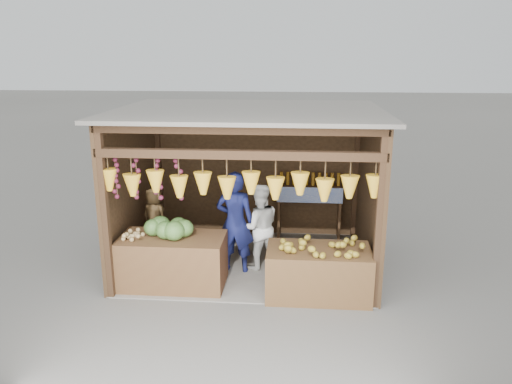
# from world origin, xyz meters

# --- Properties ---
(ground) EXTENTS (80.00, 80.00, 0.00)m
(ground) POSITION_xyz_m (0.00, 0.00, 0.00)
(ground) COLOR #514F49
(ground) RESTS_ON ground
(stall_structure) EXTENTS (4.30, 3.30, 2.66)m
(stall_structure) POSITION_xyz_m (-0.03, -0.04, 1.67)
(stall_structure) COLOR slate
(stall_structure) RESTS_ON ground
(back_shelf) EXTENTS (1.25, 0.32, 1.32)m
(back_shelf) POSITION_xyz_m (1.05, 1.28, 0.87)
(back_shelf) COLOR #382314
(back_shelf) RESTS_ON ground
(counter_left) EXTENTS (1.61, 0.85, 0.81)m
(counter_left) POSITION_xyz_m (-1.10, -0.98, 0.40)
(counter_left) COLOR #482818
(counter_left) RESTS_ON ground
(counter_right) EXTENTS (1.53, 0.85, 0.74)m
(counter_right) POSITION_xyz_m (1.14, -1.14, 0.37)
(counter_right) COLOR #4A3518
(counter_right) RESTS_ON ground
(stool) EXTENTS (0.31, 0.31, 0.29)m
(stool) POSITION_xyz_m (-1.64, -0.04, 0.15)
(stool) COLOR black
(stool) RESTS_ON ground
(man_standing) EXTENTS (0.66, 0.46, 1.72)m
(man_standing) POSITION_xyz_m (-0.19, -0.37, 0.86)
(man_standing) COLOR #131849
(man_standing) RESTS_ON ground
(woman_standing) EXTENTS (0.84, 0.73, 1.46)m
(woman_standing) POSITION_xyz_m (0.19, -0.21, 0.73)
(woman_standing) COLOR silver
(woman_standing) RESTS_ON ground
(vendor_seated) EXTENTS (0.59, 0.52, 1.02)m
(vendor_seated) POSITION_xyz_m (-1.64, -0.04, 0.80)
(vendor_seated) COLOR brown
(vendor_seated) RESTS_ON stool
(melon_pile) EXTENTS (1.00, 0.50, 0.32)m
(melon_pile) POSITION_xyz_m (-1.12, -0.95, 0.97)
(melon_pile) COLOR #134814
(melon_pile) RESTS_ON counter_left
(tanfruit_pile) EXTENTS (0.34, 0.40, 0.13)m
(tanfruit_pile) POSITION_xyz_m (-1.66, -1.08, 0.87)
(tanfruit_pile) COLOR olive
(tanfruit_pile) RESTS_ON counter_left
(mango_pile) EXTENTS (1.40, 0.64, 0.22)m
(mango_pile) POSITION_xyz_m (1.18, -1.20, 0.85)
(mango_pile) COLOR #A96816
(mango_pile) RESTS_ON counter_right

